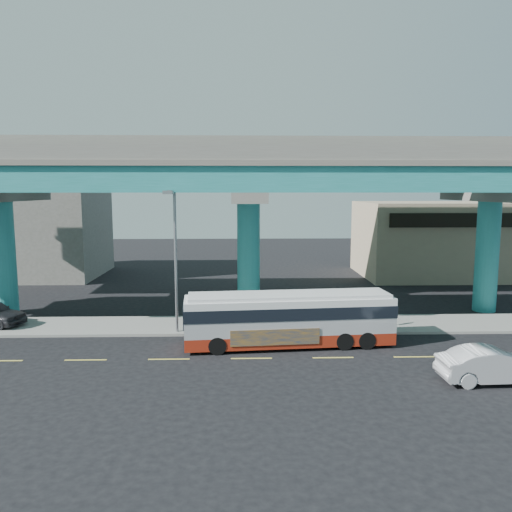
{
  "coord_description": "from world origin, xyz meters",
  "views": [
    {
      "loc": [
        -0.44,
        -23.68,
        8.14
      ],
      "look_at": [
        0.35,
        4.0,
        4.46
      ],
      "focal_mm": 35.0,
      "sensor_mm": 36.0,
      "label": 1
    }
  ],
  "objects_px": {
    "street_lamp": "(174,240)",
    "sedan": "(493,365)",
    "stop_sign": "(365,302)",
    "transit_bus": "(289,317)"
  },
  "relations": [
    {
      "from": "stop_sign",
      "to": "sedan",
      "type": "bearing_deg",
      "value": -83.14
    },
    {
      "from": "transit_bus",
      "to": "sedan",
      "type": "height_order",
      "value": "transit_bus"
    },
    {
      "from": "sedan",
      "to": "stop_sign",
      "type": "distance_m",
      "value": 8.61
    },
    {
      "from": "transit_bus",
      "to": "street_lamp",
      "type": "distance_m",
      "value": 7.49
    },
    {
      "from": "transit_bus",
      "to": "sedan",
      "type": "distance_m",
      "value": 9.76
    },
    {
      "from": "sedan",
      "to": "street_lamp",
      "type": "xyz_separation_m",
      "value": [
        -14.34,
        7.02,
        4.67
      ]
    },
    {
      "from": "sedan",
      "to": "street_lamp",
      "type": "distance_m",
      "value": 16.63
    },
    {
      "from": "street_lamp",
      "to": "stop_sign",
      "type": "height_order",
      "value": "street_lamp"
    },
    {
      "from": "street_lamp",
      "to": "stop_sign",
      "type": "bearing_deg",
      "value": 3.99
    },
    {
      "from": "street_lamp",
      "to": "sedan",
      "type": "bearing_deg",
      "value": -26.1
    }
  ]
}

